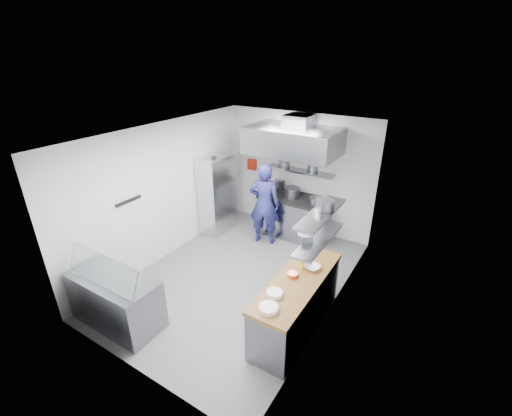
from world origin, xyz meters
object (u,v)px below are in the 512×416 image
Objects in this scene: wire_rack at (217,195)px; display_case at (116,300)px; gas_range at (293,217)px; chef at (264,204)px.

wire_rack is 3.43m from display_case.
display_case is at bearing -81.02° from wire_rack.
gas_range is 1.86m from wire_rack.
chef is 3.56m from display_case.
wire_rack reaches higher than gas_range.
wire_rack reaches higher than display_case.
wire_rack is (-1.22, -0.10, -0.01)m from chef.
display_case is (-0.69, -3.45, -0.51)m from chef.
gas_range is at bearing 74.98° from display_case.
wire_rack is at bearing -155.35° from gas_range.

